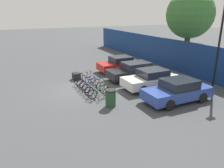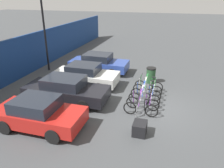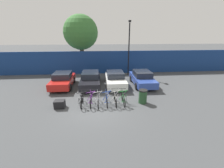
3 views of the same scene
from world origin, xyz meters
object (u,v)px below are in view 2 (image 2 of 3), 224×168
(trash_bin, at_px, (151,75))
(cargo_crate, at_px, (140,128))
(car_black, at_px, (66,90))
(bike_rack, at_px, (142,94))
(car_blue, at_px, (99,63))
(bicycle_silver, at_px, (144,98))
(bicycle_white, at_px, (147,89))
(car_white, at_px, (85,75))
(lamp_post, at_px, (44,24))
(bicycle_green, at_px, (149,85))
(car_red, at_px, (38,113))
(bicycle_blue, at_px, (146,94))
(bicycle_purple, at_px, (143,103))
(bicycle_black, at_px, (141,109))

(trash_bin, distance_m, cargo_crate, 5.98)
(car_black, distance_m, cargo_crate, 4.81)
(bike_rack, relative_size, car_blue, 0.82)
(bicycle_silver, xyz_separation_m, bicycle_white, (1.24, 0.00, 0.00))
(car_white, relative_size, lamp_post, 0.66)
(bicycle_green, height_order, car_red, car_red)
(bicycle_silver, bearing_deg, cargo_crate, -173.43)
(bicycle_white, height_order, car_blue, car_blue)
(trash_bin, bearing_deg, car_red, 148.52)
(car_white, distance_m, car_blue, 2.71)
(car_white, bearing_deg, car_red, 179.04)
(bicycle_silver, distance_m, car_black, 4.24)
(bicycle_silver, xyz_separation_m, lamp_post, (3.68, 7.97, 3.12))
(car_blue, bearing_deg, bike_rack, -135.70)
(trash_bin, bearing_deg, lamp_post, 87.23)
(bicycle_white, bearing_deg, trash_bin, 3.08)
(bicycle_white, distance_m, lamp_post, 8.90)
(cargo_crate, bearing_deg, car_red, 99.28)
(bicycle_blue, distance_m, bicycle_white, 0.63)
(car_blue, bearing_deg, bicycle_white, -127.43)
(bike_rack, height_order, lamp_post, lamp_post)
(bike_rack, xyz_separation_m, bicycle_white, (0.91, -0.15, -0.11))
(bicycle_purple, distance_m, bicycle_white, 1.77)
(bicycle_blue, xyz_separation_m, car_red, (-4.00, 4.14, 0.31))
(bike_rack, distance_m, bicycle_silver, 0.38)
(lamp_post, bearing_deg, bicycle_silver, -114.79)
(bicycle_blue, bearing_deg, bicycle_white, -0.18)
(bicycle_purple, xyz_separation_m, lamp_post, (4.21, 7.97, 3.12))
(bicycle_purple, height_order, bicycle_silver, same)
(bicycle_black, height_order, bicycle_blue, same)
(bike_rack, height_order, bicycle_silver, bicycle_silver)
(bicycle_green, bearing_deg, bike_rack, 175.00)
(bicycle_purple, distance_m, cargo_crate, 2.15)
(lamp_post, distance_m, trash_bin, 8.47)
(car_black, bearing_deg, trash_bin, -45.49)
(bicycle_green, distance_m, car_red, 6.67)
(bicycle_green, relative_size, car_black, 0.38)
(car_black, distance_m, car_blue, 5.12)
(bicycle_black, relative_size, car_white, 0.41)
(bicycle_black, relative_size, trash_bin, 1.66)
(bicycle_black, distance_m, bicycle_purple, 0.63)
(bicycle_blue, relative_size, cargo_crate, 2.44)
(car_black, height_order, car_white, same)
(car_white, xyz_separation_m, trash_bin, (1.64, -4.01, -0.17))
(car_white, bearing_deg, bicycle_silver, -112.27)
(bike_rack, relative_size, car_white, 0.85)
(bicycle_white, bearing_deg, bicycle_green, 1.59)
(car_white, height_order, car_blue, same)
(bicycle_blue, distance_m, lamp_post, 9.10)
(car_black, bearing_deg, bicycle_green, -58.24)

